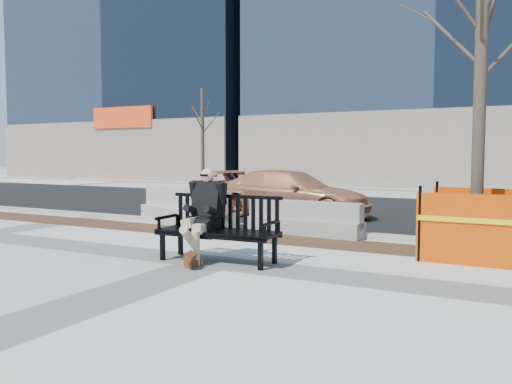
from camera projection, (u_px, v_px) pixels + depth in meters
ground at (213, 262)px, 8.75m from camera, size 120.00×120.00×0.00m
mulch_strip at (280, 239)px, 11.03m from camera, size 40.00×1.20×0.02m
asphalt_street at (366, 211)px, 16.48m from camera, size 60.00×10.40×0.01m
curb at (299, 231)px, 11.86m from camera, size 60.00×0.25×0.12m
bench at (218, 262)px, 8.76m from camera, size 2.13×0.86×1.12m
seated_man at (205, 260)px, 8.94m from camera, size 0.71×1.12×1.53m
tree_fence at (475, 257)px, 9.12m from camera, size 2.54×2.54×6.32m
sedan at (291, 217)px, 14.95m from camera, size 4.59×1.93×1.32m
jersey_barrier_left at (185, 226)px, 13.01m from camera, size 3.35×1.87×0.96m
jersey_barrier_right at (304, 235)px, 11.63m from camera, size 2.69×0.69×0.76m
far_tree_left at (203, 190)px, 26.13m from camera, size 2.59×2.59×5.37m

